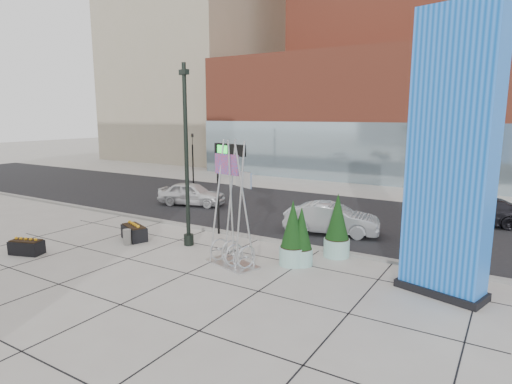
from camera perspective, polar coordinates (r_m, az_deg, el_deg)
The scene contains 20 objects.
ground at distance 17.05m, azimuth -9.60°, elevation -9.00°, with size 160.00×160.00×0.00m, color #9E9991.
street_asphalt at distance 25.13m, azimuth 5.54°, elevation -2.61°, with size 80.00×12.00×0.02m, color black.
curb_edge at distance 20.06m, azimuth -2.05°, elevation -5.73°, with size 80.00×0.30×0.12m, color gray.
tower_podium at distance 40.24m, azimuth 17.87°, elevation 9.64°, with size 34.00×10.00×11.00m, color #A4462F.
tower_glass_front at distance 35.73m, azimuth 15.74°, elevation 4.91°, with size 34.00×0.60×5.00m, color #8CA5B2.
building_beige_left at distance 59.98m, azimuth -7.37°, elevation 21.13°, with size 18.00×20.00×34.00m, color gray.
blue_pylon at distance 14.12m, azimuth 24.55°, elevation 3.75°, with size 2.83×1.84×8.71m.
lamp_post at distance 18.30m, azimuth -9.21°, elevation 2.45°, with size 0.52×0.42×7.67m.
public_art_sculpture at distance 16.04m, azimuth -3.18°, elevation -5.46°, with size 2.29×1.60×4.73m.
concrete_bollard at distance 19.53m, azimuth -16.80°, elevation -5.77°, with size 0.35×0.35×0.68m, color gray.
overhead_street_sign at distance 19.43m, azimuth -3.41°, elevation 4.68°, with size 2.00×0.75×4.31m.
round_planter_east at distance 17.27m, azimuth 10.77°, elevation -4.58°, with size 1.03×1.03×2.57m.
round_planter_mid at distance 16.16m, azimuth 6.05°, elevation -6.05°, with size 0.90×0.90×2.24m.
round_planter_west at distance 16.09m, azimuth 4.92°, elevation -5.67°, with size 1.00×1.00×2.49m.
box_planter_north at distance 20.19m, azimuth -15.94°, elevation -5.13°, with size 1.61×1.21×0.79m.
box_planter_south at distance 19.80m, azimuth -28.27°, elevation -6.40°, with size 1.42×1.02×0.71m.
car_white_west at distance 26.98m, azimuth -8.57°, elevation -0.26°, with size 1.69×4.19×1.43m, color white.
car_silver_mid at distance 20.53m, azimuth 10.03°, elevation -3.59°, with size 1.54×4.41×1.45m, color #A4A7AC.
car_dark_east at distance 24.76m, azimuth 27.28°, elevation -2.29°, with size 1.95×4.80×1.39m, color black.
traffic_signal at distance 35.46m, azimuth -8.44°, elevation 4.82°, with size 0.15×0.18×4.10m.
Camera 1 is at (10.70, -12.05, 5.58)m, focal length 30.00 mm.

